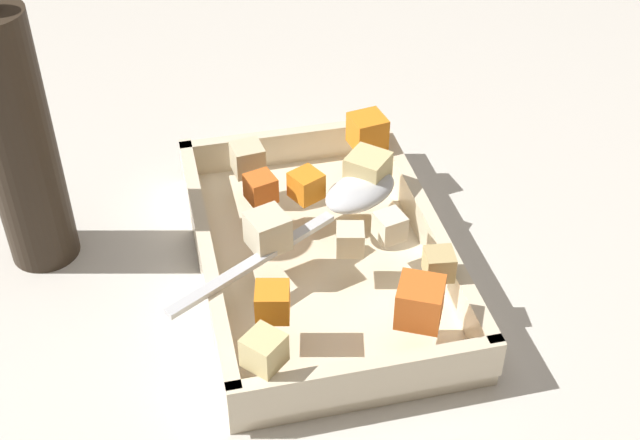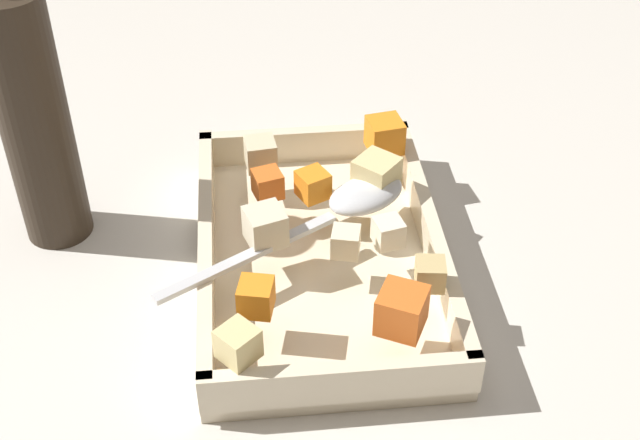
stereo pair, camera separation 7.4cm
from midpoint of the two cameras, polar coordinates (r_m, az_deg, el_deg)
ground_plane at (r=0.78m, az=2.15°, el=-3.38°), size 4.00×4.00×0.00m
baking_dish at (r=0.76m, az=2.76°, el=-2.70°), size 0.32×0.21×0.05m
carrot_chunk_under_handle at (r=0.84m, az=6.82°, el=5.50°), size 0.04×0.04×0.03m
carrot_chunk_mid_right at (r=0.65m, az=8.66°, el=-6.06°), size 0.05×0.05×0.03m
carrot_chunk_back_center at (r=0.66m, az=-1.07°, el=-5.24°), size 0.03×0.03×0.03m
carrot_chunk_near_spoon at (r=0.77m, az=2.26°, el=2.25°), size 0.03×0.03×0.03m
carrot_chunk_far_left at (r=0.77m, az=-0.76°, el=2.30°), size 0.03×0.03×0.02m
potato_chunk_corner_nw at (r=0.71m, az=4.66°, el=-1.57°), size 0.03×0.03×0.02m
potato_chunk_center at (r=0.69m, az=10.32°, el=-3.66°), size 0.03×0.03×0.02m
potato_chunk_near_left at (r=0.63m, az=-2.07°, el=-8.31°), size 0.04×0.04×0.03m
potato_chunk_heap_side at (r=0.78m, az=6.44°, el=2.85°), size 0.05×0.05×0.03m
potato_chunk_heap_top at (r=0.81m, az=-1.34°, el=4.29°), size 0.03×0.03×0.03m
parsnip_chunk_far_right at (r=0.73m, az=7.42°, el=-0.90°), size 0.03×0.03×0.02m
parsnip_chunk_front_center at (r=0.72m, az=-0.72°, el=-0.55°), size 0.04×0.04×0.03m
serving_spoon at (r=0.76m, az=5.00°, el=1.16°), size 0.15×0.23×0.02m
pepper_mill at (r=0.78m, az=-15.76°, el=6.21°), size 0.06×0.06×0.26m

